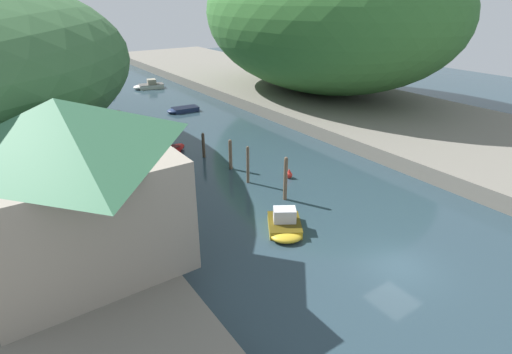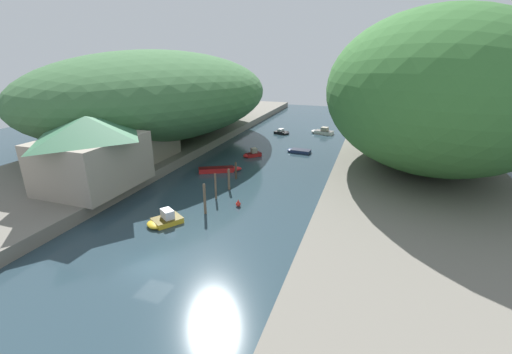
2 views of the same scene
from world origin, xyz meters
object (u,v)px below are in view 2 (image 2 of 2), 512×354
boat_far_upstream (164,220)px  boat_small_dinghy (222,169)px  boat_moored_right (252,154)px  person_by_boathouse (88,188)px  boat_white_cruiser (282,132)px  boat_mid_channel (322,132)px  person_on_quay (106,179)px  waterfront_building (91,151)px  boathouse_shed (149,140)px  channel_buoy_near (238,204)px  boat_navy_launch (298,151)px

boat_far_upstream → boat_small_dinghy: 16.81m
boat_moored_right → person_by_boathouse: 26.86m
boat_white_cruiser → person_by_boathouse: person_by_boathouse is taller
boat_mid_channel → boat_small_dinghy: bearing=174.2°
boat_white_cruiser → person_on_quay: (-10.63, -40.39, 2.02)m
boat_white_cruiser → person_by_boathouse: 44.52m
waterfront_building → person_by_boathouse: bearing=-61.9°
boathouse_shed → boat_white_cruiser: boathouse_shed is taller
boathouse_shed → channel_buoy_near: boathouse_shed is taller
boathouse_shed → person_on_quay: size_ratio=4.89×
boat_white_cruiser → channel_buoy_near: boat_white_cruiser is taller
boat_white_cruiser → boat_small_dinghy: (-1.88, -27.21, 0.02)m
waterfront_building → boat_small_dinghy: waterfront_building is taller
boathouse_shed → person_by_boathouse: bearing=-79.6°
boat_mid_channel → channel_buoy_near: size_ratio=6.09×
boat_white_cruiser → person_on_quay: person_on_quay is taller
boat_navy_launch → boat_white_cruiser: bearing=30.7°
waterfront_building → person_on_quay: (1.48, 0.10, -3.34)m
boat_navy_launch → person_by_boathouse: (-17.08, -29.85, 2.07)m
person_by_boathouse → boat_white_cruiser: bearing=-22.6°
boat_far_upstream → person_on_quay: size_ratio=2.36×
boathouse_shed → person_by_boathouse: (2.84, -15.41, -1.64)m
boat_navy_launch → boat_small_dinghy: (-8.29, -13.88, 0.07)m
boathouse_shed → waterfront_building: bearing=-83.7°
boathouse_shed → boat_navy_launch: size_ratio=1.94×
channel_buoy_near → boat_small_dinghy: bearing=123.2°
boat_mid_channel → boat_small_dinghy: 31.68m
boathouse_shed → boat_navy_launch: bearing=35.9°
boat_moored_right → boat_white_cruiser: 18.48m
waterfront_building → boat_mid_channel: waterfront_building is taller
boat_navy_launch → person_on_quay: bearing=152.9°
boathouse_shed → boat_small_dinghy: size_ratio=1.36×
boathouse_shed → boat_navy_launch: 24.88m
boathouse_shed → boat_mid_channel: bearing=54.9°
boat_small_dinghy → person_on_quay: size_ratio=3.61×
boat_mid_channel → person_on_quay: 47.16m
boat_moored_right → boat_small_dinghy: 8.88m
boat_navy_launch → channel_buoy_near: channel_buoy_near is taller
boat_far_upstream → person_on_quay: bearing=13.5°
boat_white_cruiser → boat_navy_launch: bearing=42.6°
waterfront_building → person_by_boathouse: waterfront_building is taller
channel_buoy_near → boat_far_upstream: bearing=-130.9°
boat_far_upstream → boat_small_dinghy: size_ratio=0.66×
boat_navy_launch → waterfront_building: bearing=150.8°
boat_mid_channel → person_by_boathouse: person_by_boathouse is taller
boat_moored_right → person_on_quay: 24.30m
boat_far_upstream → boat_small_dinghy: boat_far_upstream is taller
boat_white_cruiser → boat_small_dinghy: size_ratio=0.59×
boat_moored_right → boat_navy_launch: size_ratio=0.73×
boat_moored_right → person_on_quay: (-10.32, -21.92, 1.91)m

